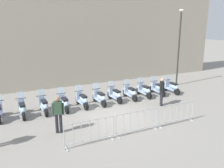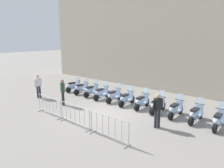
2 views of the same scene
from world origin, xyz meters
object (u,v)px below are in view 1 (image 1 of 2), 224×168
Objects in this scene: motorcycle_5 at (100,97)px; motorcycle_8 at (145,90)px; motorcycle_1 at (22,109)px; barrier_segment_1 at (137,122)px; officer_near_row_end at (58,113)px; motorcycle_9 at (158,88)px; barrier_segment_2 at (176,114)px; officer_mid_plaza at (162,90)px; motorcycle_3 at (64,103)px; street_lamp at (179,41)px; motorcycle_2 at (44,105)px; motorcycle_4 at (82,100)px; motorcycle_7 at (130,93)px; motorcycle_10 at (172,87)px; barrier_segment_0 at (90,132)px; motorcycle_6 at (115,95)px.

motorcycle_5 and motorcycle_8 have the same top height.
motorcycle_1 reaches higher than barrier_segment_1.
officer_near_row_end reaches higher than motorcycle_8.
motorcycle_1 and motorcycle_9 have the same top height.
officer_mid_plaza reaches higher than barrier_segment_2.
officer_near_row_end is 6.52m from officer_mid_plaza.
motorcycle_9 reaches higher than barrier_segment_1.
motorcycle_3 is at bearing 175.27° from motorcycle_9.
street_lamp is 3.42× the size of officer_mid_plaza.
motorcycle_1 reaches higher than barrier_segment_2.
barrier_segment_2 is at bearing -117.88° from officer_mid_plaza.
motorcycle_1 is 1.00× the size of motorcycle_9.
motorcycle_3 is (1.10, -0.18, 0.00)m from motorcycle_2.
barrier_segment_1 is 0.37× the size of street_lamp.
motorcycle_5 is (1.11, -0.15, 0.00)m from motorcycle_4.
motorcycle_7 and motorcycle_10 have the same top height.
officer_mid_plaza is at bearing -34.81° from motorcycle_5.
motorcycle_1 is 1.00× the size of motorcycle_8.
motorcycle_2 reaches higher than barrier_segment_2.
street_lamp is (9.79, 0.61, 3.10)m from motorcycle_3.
motorcycle_10 is 9.19m from officer_near_row_end.
motorcycle_3 is 1.00× the size of motorcycle_4.
motorcycle_7 is at bearing 175.45° from motorcycle_8.
officer_mid_plaza is (6.41, -2.52, 0.53)m from motorcycle_2.
motorcycle_5 is 0.79× the size of barrier_segment_0.
street_lamp is (3.10, 1.17, 3.10)m from motorcycle_9.
barrier_segment_0 is at bearing -157.44° from motorcycle_10.
motorcycle_2 and motorcycle_10 have the same top height.
motorcycle_5 is at bearing -6.53° from motorcycle_2.
motorcycle_10 is at bearing 31.90° from officer_mid_plaza.
barrier_segment_1 is 1.26× the size of officer_mid_plaza.
motorcycle_5 and motorcycle_7 have the same top height.
motorcycle_2 and motorcycle_4 have the same top height.
motorcycle_7 reaches higher than barrier_segment_0.
motorcycle_2 is at bearing 136.66° from barrier_segment_2.
motorcycle_3 reaches higher than barrier_segment_2.
motorcycle_6 is at bearing 132.42° from officer_mid_plaza.
motorcycle_6 is 1.00× the size of motorcycle_9.
motorcycle_6 is 1.11m from motorcycle_7.
motorcycle_3 reaches higher than barrier_segment_0.
motorcycle_2 is 0.79× the size of barrier_segment_0.
motorcycle_10 reaches higher than barrier_segment_1.
motorcycle_2 is at bearing -5.29° from motorcycle_1.
motorcycle_6 is (3.36, -0.20, 0.00)m from motorcycle_3.
motorcycle_7 is 0.79× the size of barrier_segment_0.
motorcycle_10 is at bearing -9.23° from motorcycle_8.
motorcycle_6 is at bearing -3.44° from motorcycle_3.
barrier_segment_2 is 1.26× the size of officer_mid_plaza.
motorcycle_7 is 1.00× the size of officer_near_row_end.
officer_near_row_end is at bearing -145.58° from motorcycle_5.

